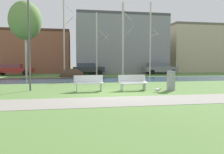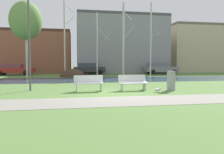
{
  "view_description": "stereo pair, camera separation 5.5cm",
  "coord_description": "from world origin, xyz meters",
  "px_view_note": "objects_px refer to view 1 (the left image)",
  "views": [
    {
      "loc": [
        -1.97,
        -10.6,
        1.55
      ],
      "look_at": [
        0.1,
        1.35,
        0.75
      ],
      "focal_mm": 34.4,
      "sensor_mm": 36.0,
      "label": 1
    },
    {
      "loc": [
        -1.91,
        -10.61,
        1.55
      ],
      "look_at": [
        0.1,
        1.35,
        0.75
      ],
      "focal_mm": 34.4,
      "sensor_mm": 36.0,
      "label": 2
    }
  ],
  "objects_px": {
    "seagull": "(158,90)",
    "parked_sedan_second_dark": "(88,68)",
    "parked_hatch_third_grey": "(160,68)",
    "bench_left": "(89,83)",
    "streetlamp": "(29,22)",
    "parked_van_nearest_red": "(13,69)",
    "bench_right": "(133,82)",
    "trash_bin": "(171,80)"
  },
  "relations": [
    {
      "from": "bench_left",
      "to": "bench_right",
      "type": "height_order",
      "value": "same"
    },
    {
      "from": "trash_bin",
      "to": "parked_van_nearest_red",
      "type": "distance_m",
      "value": 21.59
    },
    {
      "from": "streetlamp",
      "to": "parked_van_nearest_red",
      "type": "distance_m",
      "value": 17.17
    },
    {
      "from": "trash_bin",
      "to": "seagull",
      "type": "height_order",
      "value": "trash_bin"
    },
    {
      "from": "seagull",
      "to": "parked_sedan_second_dark",
      "type": "xyz_separation_m",
      "value": [
        -2.59,
        18.06,
        0.66
      ]
    },
    {
      "from": "bench_left",
      "to": "parked_hatch_third_grey",
      "type": "relative_size",
      "value": 0.36
    },
    {
      "from": "bench_right",
      "to": "streetlamp",
      "type": "distance_m",
      "value": 6.62
    },
    {
      "from": "streetlamp",
      "to": "parked_sedan_second_dark",
      "type": "distance_m",
      "value": 17.11
    },
    {
      "from": "seagull",
      "to": "parked_van_nearest_red",
      "type": "height_order",
      "value": "parked_van_nearest_red"
    },
    {
      "from": "parked_van_nearest_red",
      "to": "streetlamp",
      "type": "bearing_deg",
      "value": -72.03
    },
    {
      "from": "bench_right",
      "to": "parked_sedan_second_dark",
      "type": "relative_size",
      "value": 0.39
    },
    {
      "from": "streetlamp",
      "to": "parked_hatch_third_grey",
      "type": "height_order",
      "value": "streetlamp"
    },
    {
      "from": "bench_right",
      "to": "trash_bin",
      "type": "distance_m",
      "value": 2.15
    },
    {
      "from": "bench_right",
      "to": "seagull",
      "type": "distance_m",
      "value": 1.48
    },
    {
      "from": "bench_right",
      "to": "parked_van_nearest_red",
      "type": "height_order",
      "value": "parked_van_nearest_red"
    },
    {
      "from": "bench_left",
      "to": "seagull",
      "type": "distance_m",
      "value": 3.71
    },
    {
      "from": "parked_sedan_second_dark",
      "to": "bench_right",
      "type": "bearing_deg",
      "value": -85.02
    },
    {
      "from": "bench_left",
      "to": "trash_bin",
      "type": "distance_m",
      "value": 4.6
    },
    {
      "from": "bench_left",
      "to": "parked_hatch_third_grey",
      "type": "height_order",
      "value": "parked_hatch_third_grey"
    },
    {
      "from": "bench_right",
      "to": "parked_sedan_second_dark",
      "type": "height_order",
      "value": "parked_sedan_second_dark"
    },
    {
      "from": "seagull",
      "to": "parked_hatch_third_grey",
      "type": "distance_m",
      "value": 18.52
    },
    {
      "from": "parked_sedan_second_dark",
      "to": "parked_hatch_third_grey",
      "type": "xyz_separation_m",
      "value": [
        9.73,
        -0.98,
        0.01
      ]
    },
    {
      "from": "streetlamp",
      "to": "parked_van_nearest_red",
      "type": "bearing_deg",
      "value": 107.97
    },
    {
      "from": "seagull",
      "to": "parked_van_nearest_red",
      "type": "bearing_deg",
      "value": 123.91
    },
    {
      "from": "bench_right",
      "to": "streetlamp",
      "type": "relative_size",
      "value": 0.28
    },
    {
      "from": "parked_van_nearest_red",
      "to": "parked_sedan_second_dark",
      "type": "distance_m",
      "value": 9.39
    },
    {
      "from": "bench_left",
      "to": "seagull",
      "type": "relative_size",
      "value": 3.77
    },
    {
      "from": "streetlamp",
      "to": "trash_bin",
      "type": "bearing_deg",
      "value": -8.53
    },
    {
      "from": "seagull",
      "to": "parked_sedan_second_dark",
      "type": "distance_m",
      "value": 18.26
    },
    {
      "from": "bench_left",
      "to": "bench_right",
      "type": "relative_size",
      "value": 1.0
    },
    {
      "from": "trash_bin",
      "to": "parked_sedan_second_dark",
      "type": "bearing_deg",
      "value": 101.67
    },
    {
      "from": "streetlamp",
      "to": "parked_hatch_third_grey",
      "type": "distance_m",
      "value": 20.91
    },
    {
      "from": "streetlamp",
      "to": "parked_van_nearest_red",
      "type": "relative_size",
      "value": 1.21
    },
    {
      "from": "bench_left",
      "to": "streetlamp",
      "type": "xyz_separation_m",
      "value": [
        -3.19,
        0.82,
        3.32
      ]
    },
    {
      "from": "trash_bin",
      "to": "seagull",
      "type": "bearing_deg",
      "value": -150.3
    },
    {
      "from": "bench_left",
      "to": "parked_van_nearest_red",
      "type": "height_order",
      "value": "parked_van_nearest_red"
    },
    {
      "from": "parked_van_nearest_red",
      "to": "bench_right",
      "type": "bearing_deg",
      "value": -57.21
    },
    {
      "from": "parked_sedan_second_dark",
      "to": "parked_hatch_third_grey",
      "type": "distance_m",
      "value": 9.78
    },
    {
      "from": "bench_right",
      "to": "trash_bin",
      "type": "xyz_separation_m",
      "value": [
        2.12,
        -0.35,
        0.09
      ]
    },
    {
      "from": "bench_left",
      "to": "parked_van_nearest_red",
      "type": "relative_size",
      "value": 0.34
    },
    {
      "from": "parked_hatch_third_grey",
      "to": "bench_left",
      "type": "bearing_deg",
      "value": -123.55
    },
    {
      "from": "trash_bin",
      "to": "parked_sedan_second_dark",
      "type": "height_order",
      "value": "parked_sedan_second_dark"
    }
  ]
}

